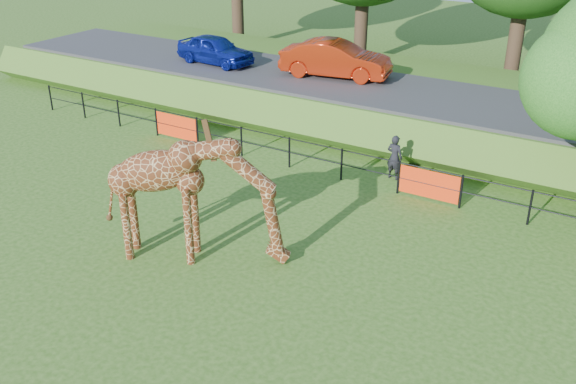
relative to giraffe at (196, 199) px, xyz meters
The scene contains 8 objects.
ground 2.58m from the giraffe, 60.73° to the right, with size 90.00×90.00×0.00m, color #2D5715.
giraffe is the anchor object (origin of this frame).
perimeter_fence 6.48m from the giraffe, 81.41° to the left, with size 28.07×0.10×1.10m, color black, non-canonical shape.
embankment 13.87m from the giraffe, 86.06° to the left, with size 40.00×9.00×1.30m, color #2D5715.
road 12.34m from the giraffe, 85.58° to the left, with size 40.00×5.00×0.12m, color #313134.
car_blue 14.61m from the giraffe, 125.06° to the left, with size 1.52×3.79×1.29m, color #1426A6.
car_red 13.08m from the giraffe, 101.86° to the left, with size 1.61×4.63×1.52m, color #B2270C.
visitor 7.73m from the giraffe, 71.87° to the left, with size 0.55×0.36×1.52m, color black.
Camera 1 is at (8.51, -9.44, 8.85)m, focal length 40.00 mm.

